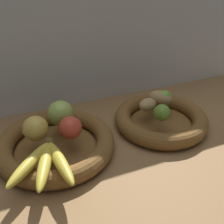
% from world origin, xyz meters
% --- Properties ---
extents(ground_plane, '(1.40, 0.90, 0.03)m').
position_xyz_m(ground_plane, '(0.00, 0.00, -0.01)').
color(ground_plane, olive).
extents(back_wall, '(1.40, 0.03, 0.55)m').
position_xyz_m(back_wall, '(0.00, 0.30, 0.28)').
color(back_wall, silver).
rests_on(back_wall, ground_plane).
extents(fruit_bowl_left, '(0.34, 0.34, 0.05)m').
position_xyz_m(fruit_bowl_left, '(-0.19, 0.03, 0.02)').
color(fruit_bowl_left, brown).
rests_on(fruit_bowl_left, ground_plane).
extents(fruit_bowl_right, '(0.31, 0.31, 0.05)m').
position_xyz_m(fruit_bowl_right, '(0.17, 0.03, 0.02)').
color(fruit_bowl_right, brown).
rests_on(fruit_bowl_right, ground_plane).
extents(apple_red_right, '(0.07, 0.07, 0.07)m').
position_xyz_m(apple_red_right, '(-0.14, 0.01, 0.08)').
color(apple_red_right, '#CC422D').
rests_on(apple_red_right, fruit_bowl_left).
extents(apple_green_back, '(0.08, 0.08, 0.08)m').
position_xyz_m(apple_green_back, '(-0.15, 0.08, 0.09)').
color(apple_green_back, '#99B74C').
rests_on(apple_green_back, fruit_bowl_left).
extents(apple_golden_left, '(0.07, 0.07, 0.07)m').
position_xyz_m(apple_golden_left, '(-0.23, 0.04, 0.09)').
color(apple_golden_left, gold).
rests_on(apple_golden_left, fruit_bowl_left).
extents(banana_bunch_front, '(0.16, 0.19, 0.03)m').
position_xyz_m(banana_bunch_front, '(-0.23, -0.09, 0.07)').
color(banana_bunch_front, gold).
rests_on(banana_bunch_front, fruit_bowl_left).
extents(potato_oblong, '(0.08, 0.07, 0.04)m').
position_xyz_m(potato_oblong, '(0.13, 0.06, 0.07)').
color(potato_oblong, '#A38451').
rests_on(potato_oblong, fruit_bowl_right).
extents(potato_back, '(0.09, 0.10, 0.05)m').
position_xyz_m(potato_back, '(0.19, 0.08, 0.08)').
color(potato_back, '#A38451').
rests_on(potato_back, fruit_bowl_right).
extents(lime_near, '(0.05, 0.05, 0.05)m').
position_xyz_m(lime_near, '(0.14, -0.01, 0.08)').
color(lime_near, olive).
rests_on(lime_near, fruit_bowl_right).
extents(lime_far, '(0.05, 0.05, 0.05)m').
position_xyz_m(lime_far, '(0.20, 0.07, 0.08)').
color(lime_far, '#6B9E33').
rests_on(lime_far, fruit_bowl_right).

